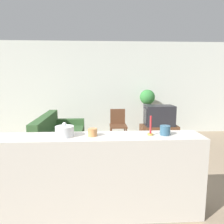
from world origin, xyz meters
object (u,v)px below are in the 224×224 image
potted_plant (147,98)px  decorative_bowl (65,131)px  wooden_chair (118,124)px  television (159,116)px  couch (59,140)px

potted_plant → decorative_bowl: size_ratio=2.51×
wooden_chair → decorative_bowl: bearing=-105.8°
decorative_bowl → wooden_chair: bearing=74.2°
television → wooden_chair: television is taller
couch → television: 2.43m
wooden_chair → decorative_bowl: size_ratio=3.92×
television → potted_plant: bearing=95.5°
wooden_chair → potted_plant: size_ratio=1.56×
television → wooden_chair: (-0.97, 0.45, -0.28)m
couch → potted_plant: size_ratio=3.48×
potted_plant → decorative_bowl: (-1.76, -3.63, -0.03)m
wooden_chair → couch: bearing=-149.6°
television → potted_plant: size_ratio=1.31×
television → potted_plant: 1.02m
television → wooden_chair: 1.10m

